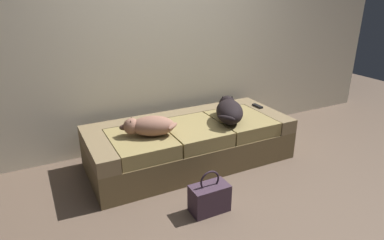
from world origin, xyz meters
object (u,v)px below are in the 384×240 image
(dog_dark, at_px, (229,110))
(tv_remote, at_px, (258,106))
(dog_tan, at_px, (149,126))
(handbag, at_px, (209,198))
(couch, at_px, (190,142))

(dog_dark, distance_m, tv_remote, 0.58)
(dog_tan, height_order, tv_remote, dog_tan)
(dog_tan, xyz_separation_m, handbag, (0.24, -0.74, -0.41))
(dog_tan, distance_m, handbag, 0.88)
(dog_dark, bearing_deg, couch, 163.72)
(dog_tan, xyz_separation_m, tv_remote, (1.41, 0.20, -0.08))
(dog_tan, relative_size, dog_dark, 0.87)
(dog_dark, bearing_deg, dog_tan, 179.41)
(tv_remote, distance_m, handbag, 1.54)
(dog_dark, relative_size, handbag, 1.63)
(dog_dark, height_order, handbag, dog_dark)
(tv_remote, bearing_deg, handbag, -143.32)
(couch, height_order, handbag, couch)
(dog_tan, height_order, dog_dark, dog_dark)
(tv_remote, relative_size, handbag, 0.40)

